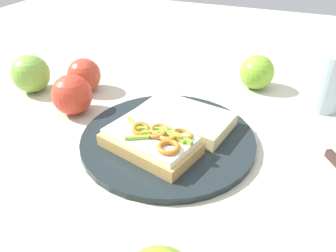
% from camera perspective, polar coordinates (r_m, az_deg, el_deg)
% --- Properties ---
extents(ground_plane, '(2.00, 2.00, 0.00)m').
position_cam_1_polar(ground_plane, '(0.57, 0.00, -2.69)').
color(ground_plane, '#BDB9A2').
rests_on(ground_plane, ground).
extents(plate, '(0.30, 0.30, 0.01)m').
position_cam_1_polar(plate, '(0.57, 0.00, -2.20)').
color(plate, '#1D2629').
rests_on(plate, ground_plane).
extents(sandwich, '(0.17, 0.12, 0.05)m').
position_cam_1_polar(sandwich, '(0.52, -2.89, -2.61)').
color(sandwich, tan).
rests_on(sandwich, plate).
extents(bread_slice_side, '(0.18, 0.13, 0.02)m').
position_cam_1_polar(bread_slice_side, '(0.59, 2.81, 1.36)').
color(bread_slice_side, beige).
rests_on(bread_slice_side, plate).
extents(apple_0, '(0.10, 0.10, 0.08)m').
position_cam_1_polar(apple_0, '(0.66, -16.33, 5.25)').
color(apple_0, red).
rests_on(apple_0, ground_plane).
extents(apple_1, '(0.08, 0.08, 0.08)m').
position_cam_1_polar(apple_1, '(0.76, 15.17, 9.00)').
color(apple_1, '#77AE2D').
rests_on(apple_1, ground_plane).
extents(apple_2, '(0.10, 0.10, 0.08)m').
position_cam_1_polar(apple_2, '(0.78, -22.74, 8.36)').
color(apple_2, '#77B240').
rests_on(apple_2, ground_plane).
extents(apple_4, '(0.10, 0.10, 0.07)m').
position_cam_1_polar(apple_4, '(0.75, -14.36, 8.56)').
color(apple_4, '#C4412C').
rests_on(apple_4, ground_plane).
extents(drinking_glass, '(0.07, 0.07, 0.12)m').
position_cam_1_polar(drinking_glass, '(0.72, 25.87, 6.98)').
color(drinking_glass, silver).
rests_on(drinking_glass, ground_plane).
extents(knife, '(0.07, 0.10, 0.01)m').
position_cam_1_polar(knife, '(0.59, 26.48, -4.76)').
color(knife, silver).
rests_on(knife, ground_plane).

